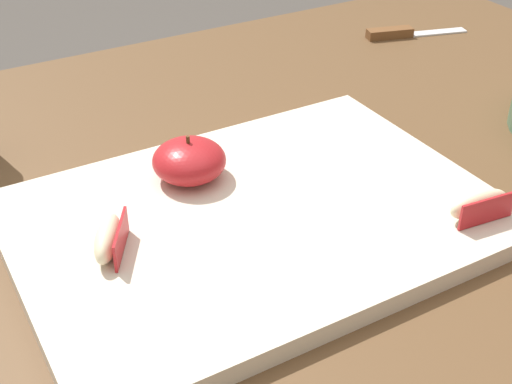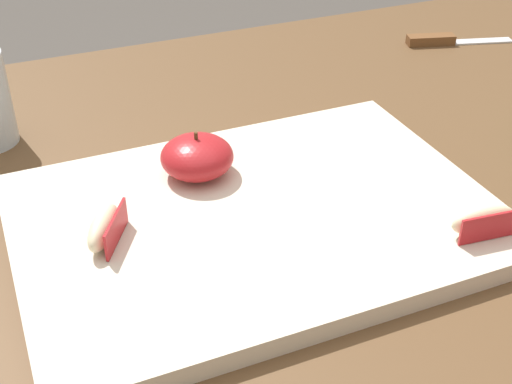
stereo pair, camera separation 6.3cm
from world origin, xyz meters
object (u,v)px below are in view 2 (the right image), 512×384
object	(u,v)px
cutting_board	(256,218)
apple_wedge_left	(105,228)
apple_wedge_near_knife	(484,220)
paring_knife	(440,40)
apple_half_skin_up	(197,157)

from	to	relation	value
cutting_board	apple_wedge_left	size ratio (longest dim) A/B	6.91
apple_wedge_near_knife	paring_knife	size ratio (longest dim) A/B	0.40
apple_wedge_near_knife	cutting_board	bearing A→B (deg)	146.98
apple_wedge_left	paring_knife	size ratio (longest dim) A/B	0.40
cutting_board	paring_knife	world-z (taller)	cutting_board
apple_half_skin_up	apple_wedge_near_knife	bearing A→B (deg)	-43.97
cutting_board	apple_half_skin_up	distance (m)	0.09
cutting_board	apple_wedge_left	world-z (taller)	apple_wedge_left
cutting_board	paring_knife	size ratio (longest dim) A/B	2.74
apple_half_skin_up	apple_wedge_near_knife	world-z (taller)	apple_half_skin_up
apple_wedge_left	paring_knife	xyz separation A→B (m)	(0.57, 0.31, -0.03)
apple_wedge_left	apple_wedge_near_knife	distance (m)	0.33
cutting_board	paring_knife	distance (m)	0.53
apple_wedge_left	apple_wedge_near_knife	xyz separation A→B (m)	(0.31, -0.12, 0.00)
apple_wedge_left	apple_wedge_near_knife	world-z (taller)	same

